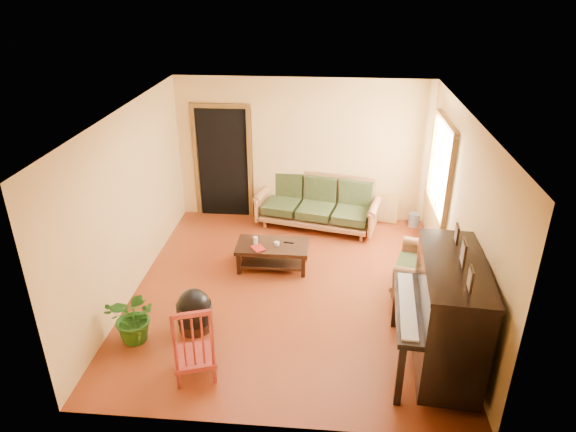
# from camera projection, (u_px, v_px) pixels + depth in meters

# --- Properties ---
(floor) EXTENTS (5.00, 5.00, 0.00)m
(floor) POSITION_uv_depth(u_px,v_px,m) (290.00, 290.00, 7.50)
(floor) COLOR #5E200C
(floor) RESTS_ON ground
(doorway) EXTENTS (1.08, 0.16, 2.05)m
(doorway) POSITION_uv_depth(u_px,v_px,m) (223.00, 163.00, 9.40)
(doorway) COLOR black
(doorway) RESTS_ON floor
(window) EXTENTS (0.12, 1.36, 1.46)m
(window) POSITION_uv_depth(u_px,v_px,m) (441.00, 167.00, 7.85)
(window) COLOR white
(window) RESTS_ON right_wall
(sofa) EXTENTS (2.27, 1.34, 0.91)m
(sofa) POSITION_uv_depth(u_px,v_px,m) (317.00, 204.00, 9.15)
(sofa) COLOR brown
(sofa) RESTS_ON floor
(coffee_table) EXTENTS (1.11, 0.61, 0.40)m
(coffee_table) POSITION_uv_depth(u_px,v_px,m) (273.00, 256.00, 7.99)
(coffee_table) COLOR black
(coffee_table) RESTS_ON floor
(armchair) EXTENTS (1.10, 1.13, 0.94)m
(armchair) POSITION_uv_depth(u_px,v_px,m) (423.00, 264.00, 7.25)
(armchair) COLOR brown
(armchair) RESTS_ON floor
(piano) EXTENTS (1.05, 1.65, 1.40)m
(piano) POSITION_uv_depth(u_px,v_px,m) (447.00, 317.00, 5.76)
(piano) COLOR black
(piano) RESTS_ON floor
(footstool) EXTENTS (0.56, 0.56, 0.43)m
(footstool) POSITION_uv_depth(u_px,v_px,m) (195.00, 314.00, 6.61)
(footstool) COLOR black
(footstool) RESTS_ON floor
(red_chair) EXTENTS (0.60, 0.63, 0.99)m
(red_chair) POSITION_uv_depth(u_px,v_px,m) (193.00, 339.00, 5.73)
(red_chair) COLOR maroon
(red_chair) RESTS_ON floor
(leaning_frame) EXTENTS (0.41, 0.18, 0.54)m
(leaning_frame) POSITION_uv_depth(u_px,v_px,m) (387.00, 209.00, 9.40)
(leaning_frame) COLOR #C18F40
(leaning_frame) RESTS_ON floor
(ceramic_crock) EXTENTS (0.24, 0.24, 0.24)m
(ceramic_crock) POSITION_uv_depth(u_px,v_px,m) (414.00, 220.00, 9.33)
(ceramic_crock) COLOR #2E448B
(ceramic_crock) RESTS_ON floor
(potted_plant) EXTENTS (0.75, 0.69, 0.71)m
(potted_plant) POSITION_uv_depth(u_px,v_px,m) (135.00, 317.00, 6.33)
(potted_plant) COLOR #235B1A
(potted_plant) RESTS_ON floor
(book) EXTENTS (0.26, 0.28, 0.02)m
(book) POSITION_uv_depth(u_px,v_px,m) (253.00, 250.00, 7.73)
(book) COLOR maroon
(book) RESTS_ON coffee_table
(candle) EXTENTS (0.09, 0.09, 0.11)m
(candle) POSITION_uv_depth(u_px,v_px,m) (256.00, 240.00, 7.90)
(candle) COLOR white
(candle) RESTS_ON coffee_table
(glass_jar) EXTENTS (0.08, 0.08, 0.05)m
(glass_jar) POSITION_uv_depth(u_px,v_px,m) (277.00, 244.00, 7.87)
(glass_jar) COLOR silver
(glass_jar) RESTS_ON coffee_table
(remote) EXTENTS (0.16, 0.07, 0.02)m
(remote) POSITION_uv_depth(u_px,v_px,m) (289.00, 242.00, 7.95)
(remote) COLOR black
(remote) RESTS_ON coffee_table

